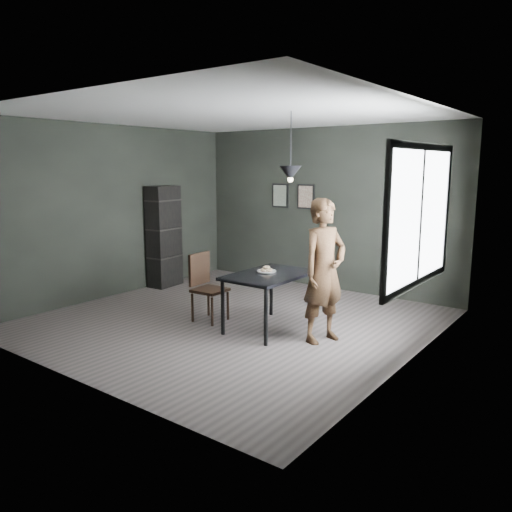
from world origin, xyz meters
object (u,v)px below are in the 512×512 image
Objects in this scene: woman at (324,271)px; shelf_unit at (164,237)px; white_plate at (267,272)px; wood_chair at (205,282)px; pendant_lamp at (290,173)px; cafe_table at (269,279)px.

woman is 0.98× the size of shelf_unit.
shelf_unit is at bearing 163.95° from white_plate.
white_plate is 0.93m from wood_chair.
woman is at bearing -1.23° from white_plate.
pendant_lamp is at bearing 100.80° from woman.
cafe_table is at bearing -22.74° from shelf_unit.
shelf_unit reaches higher than woman.
cafe_table is 1.27× the size of wood_chair.
pendant_lamp is at bearing -19.80° from shelf_unit.
woman is 3.81m from shelf_unit.
cafe_table is at bearing 110.12° from woman.
pendant_lamp reaches higher than wood_chair.
woman is at bearing 2.53° from cafe_table.
shelf_unit is at bearing 94.90° from woman.
pendant_lamp reaches higher than white_plate.
shelf_unit is at bearing 166.32° from pendant_lamp.
wood_chair is (-0.94, -0.21, -0.13)m from cafe_table.
woman is 2.04× the size of pendant_lamp.
cafe_table is 3.06m from shelf_unit.
shelf_unit reaches higher than wood_chair.
cafe_table is at bearing -34.46° from white_plate.
woman is at bearing 5.06° from wood_chair.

